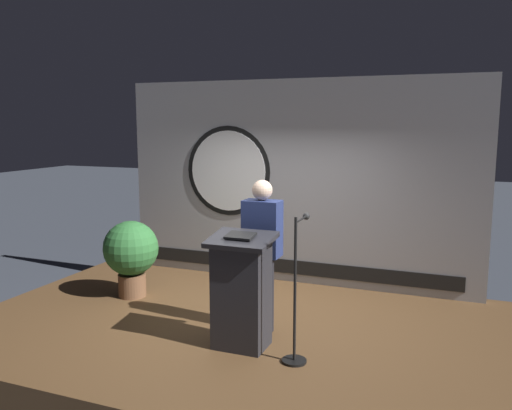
% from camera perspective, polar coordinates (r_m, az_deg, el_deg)
% --- Properties ---
extents(ground_plane, '(40.00, 40.00, 0.00)m').
position_cam_1_polar(ground_plane, '(6.27, -1.27, -15.37)').
color(ground_plane, '#383D47').
extents(stage_platform, '(6.40, 4.00, 0.30)m').
position_cam_1_polar(stage_platform, '(6.21, -1.28, -14.11)').
color(stage_platform, brown).
rests_on(stage_platform, ground).
extents(banner_display, '(5.14, 0.12, 2.87)m').
position_cam_1_polar(banner_display, '(7.51, 3.94, 2.36)').
color(banner_display, '#9E9EA3').
rests_on(banner_display, stage_platform).
extents(podium, '(0.64, 0.50, 1.19)m').
position_cam_1_polar(podium, '(5.43, -1.58, -9.25)').
color(podium, '#26262B').
rests_on(podium, stage_platform).
extents(speaker_person, '(0.40, 0.26, 1.67)m').
position_cam_1_polar(speaker_person, '(5.77, 0.66, -5.38)').
color(speaker_person, black).
rests_on(speaker_person, stage_platform).
extents(microphone_stand, '(0.24, 0.50, 1.42)m').
position_cam_1_polar(microphone_stand, '(5.17, 4.35, -11.35)').
color(microphone_stand, black).
rests_on(microphone_stand, stage_platform).
extents(potted_plant, '(0.72, 0.72, 1.01)m').
position_cam_1_polar(potted_plant, '(7.14, -13.30, -4.91)').
color(potted_plant, brown).
rests_on(potted_plant, stage_platform).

